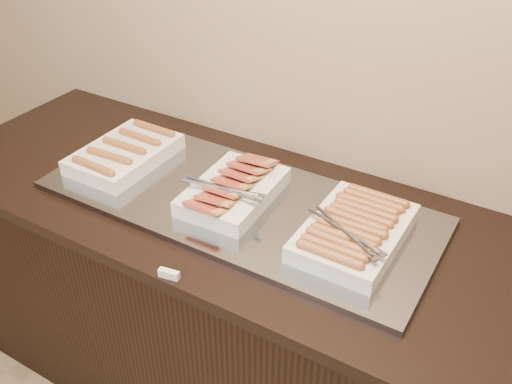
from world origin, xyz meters
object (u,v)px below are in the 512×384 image
at_px(dish_right, 354,230).
at_px(warming_tray, 237,202).
at_px(dish_center, 233,190).
at_px(dish_left, 125,153).
at_px(counter, 234,307).

bearing_deg(dish_right, warming_tray, 179.68).
xyz_separation_m(dish_center, dish_right, (0.39, 0.00, 0.00)).
height_order(dish_left, dish_right, dish_right).
relative_size(dish_center, dish_right, 0.97).
bearing_deg(dish_left, counter, -0.41).
bearing_deg(warming_tray, dish_right, -0.55).
relative_size(counter, dish_right, 5.62).
xyz_separation_m(counter, dish_right, (0.40, -0.00, 0.50)).
height_order(warming_tray, dish_center, dish_center).
bearing_deg(dish_center, counter, 155.82).
bearing_deg(counter, warming_tray, 0.00).
xyz_separation_m(warming_tray, dish_left, (-0.44, 0.00, 0.04)).
bearing_deg(dish_right, counter, 179.71).
relative_size(counter, dish_left, 5.84).
relative_size(dish_left, dish_center, 0.99).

